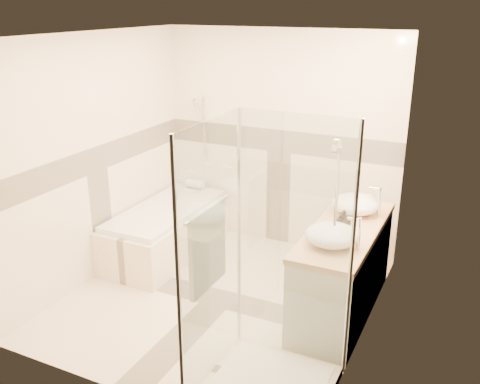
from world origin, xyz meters
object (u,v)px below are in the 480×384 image
at_px(shower_enclosure, 258,327).
at_px(vessel_sink_near, 355,204).
at_px(bathtub, 167,228).
at_px(amenity_bottle_a, 341,222).
at_px(vessel_sink_far, 331,235).
at_px(amenity_bottle_b, 344,219).
at_px(vanity, 342,270).

height_order(shower_enclosure, vessel_sink_near, shower_enclosure).
height_order(bathtub, amenity_bottle_a, amenity_bottle_a).
bearing_deg(vessel_sink_far, amenity_bottle_a, 90.00).
xyz_separation_m(vessel_sink_far, amenity_bottle_b, (0.00, 0.38, -0.00)).
xyz_separation_m(shower_enclosure, vessel_sink_near, (0.27, 1.67, 0.43)).
relative_size(bathtub, amenity_bottle_b, 10.06).
bearing_deg(vessel_sink_far, bathtub, 160.86).
bearing_deg(vessel_sink_near, amenity_bottle_a, -90.00).
distance_m(vanity, vessel_sink_far, 0.64).
relative_size(shower_enclosure, amenity_bottle_b, 12.07).
distance_m(vessel_sink_far, amenity_bottle_b, 0.38).
bearing_deg(amenity_bottle_b, vanity, 27.94).
xyz_separation_m(vanity, vessel_sink_far, (-0.02, -0.39, 0.51)).
relative_size(bathtub, shower_enclosure, 0.83).
relative_size(bathtub, vessel_sink_near, 3.81).
height_order(vanity, vessel_sink_far, vessel_sink_far).
xyz_separation_m(bathtub, amenity_bottle_b, (2.13, -0.36, 0.63)).
height_order(vanity, amenity_bottle_b, amenity_bottle_b).
relative_size(shower_enclosure, vessel_sink_far, 4.62).
height_order(vanity, vessel_sink_near, vessel_sink_near).
height_order(vessel_sink_far, amenity_bottle_b, vessel_sink_far).
relative_size(vanity, amenity_bottle_b, 9.58).
distance_m(vanity, amenity_bottle_a, 0.52).
bearing_deg(vessel_sink_far, vanity, 87.06).
bearing_deg(vanity, shower_enclosure, -102.97).
distance_m(vessel_sink_near, amenity_bottle_b, 0.41).
bearing_deg(vessel_sink_far, amenity_bottle_b, 90.00).
relative_size(vanity, vessel_sink_near, 3.63).
bearing_deg(amenity_bottle_b, vessel_sink_far, -90.00).
bearing_deg(bathtub, vessel_sink_near, 1.26).
bearing_deg(amenity_bottle_b, vessel_sink_near, 90.00).
xyz_separation_m(bathtub, vessel_sink_far, (2.13, -0.74, 0.63)).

